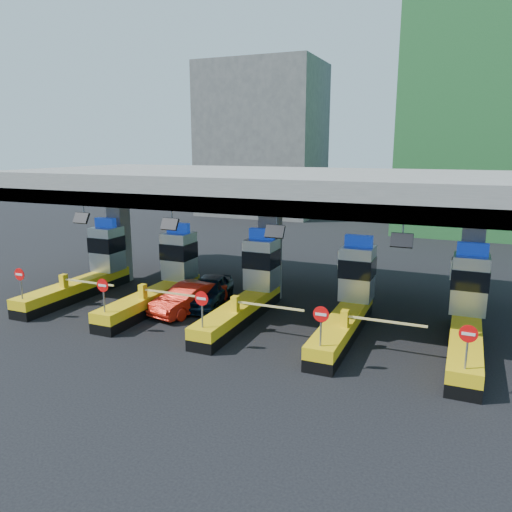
% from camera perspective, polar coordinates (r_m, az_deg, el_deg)
% --- Properties ---
extents(ground, '(120.00, 120.00, 0.00)m').
position_cam_1_polar(ground, '(25.04, -0.93, -6.89)').
color(ground, black).
rests_on(ground, ground).
extents(toll_canopy, '(28.00, 12.09, 7.00)m').
position_cam_1_polar(toll_canopy, '(26.36, 1.58, 7.74)').
color(toll_canopy, slate).
rests_on(toll_canopy, ground).
extents(toll_lane_far_left, '(4.43, 8.00, 4.16)m').
position_cam_1_polar(toll_lane_far_left, '(30.16, -18.36, -1.42)').
color(toll_lane_far_left, black).
rests_on(toll_lane_far_left, ground).
extents(toll_lane_left, '(4.43, 8.00, 4.16)m').
position_cam_1_polar(toll_lane_left, '(27.18, -10.39, -2.46)').
color(toll_lane_left, black).
rests_on(toll_lane_left, ground).
extents(toll_lane_center, '(4.43, 8.00, 4.16)m').
position_cam_1_polar(toll_lane_center, '(24.85, -0.68, -3.66)').
color(toll_lane_center, black).
rests_on(toll_lane_center, ground).
extents(toll_lane_right, '(4.43, 8.00, 4.16)m').
position_cam_1_polar(toll_lane_right, '(23.38, 10.66, -4.92)').
color(toll_lane_right, black).
rests_on(toll_lane_right, ground).
extents(toll_lane_far_right, '(4.43, 8.00, 4.16)m').
position_cam_1_polar(toll_lane_far_right, '(22.93, 23.01, -6.07)').
color(toll_lane_far_right, black).
rests_on(toll_lane_far_right, ground).
extents(bg_building_scaffold, '(18.00, 12.00, 28.00)m').
position_cam_1_polar(bg_building_scaffold, '(53.95, 26.69, 17.24)').
color(bg_building_scaffold, '#1E5926').
rests_on(bg_building_scaffold, ground).
extents(bg_building_concrete, '(14.00, 10.00, 18.00)m').
position_cam_1_polar(bg_building_concrete, '(62.24, 0.73, 13.07)').
color(bg_building_concrete, '#4C4C49').
rests_on(bg_building_concrete, ground).
extents(van, '(2.71, 4.90, 1.58)m').
position_cam_1_polar(van, '(26.59, -5.43, -4.00)').
color(van, black).
rests_on(van, ground).
extents(red_car, '(2.48, 4.65, 1.46)m').
position_cam_1_polar(red_car, '(25.69, -7.71, -4.79)').
color(red_car, red).
rests_on(red_car, ground).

